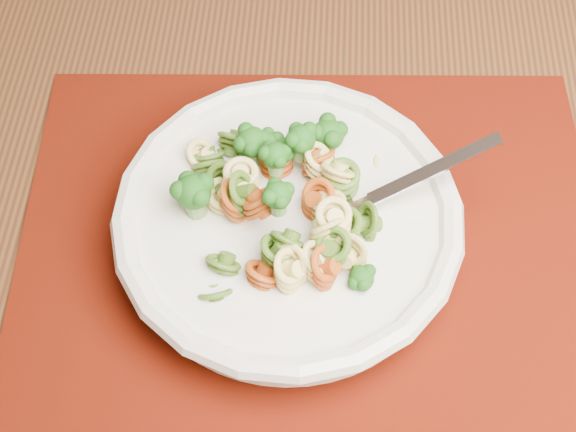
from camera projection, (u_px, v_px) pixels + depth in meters
name	position (u px, v px, depth m)	size (l,w,h in m)	color
dining_table	(356.00, 217.00, 0.81)	(1.61, 1.37, 0.78)	#523417
placemat	(311.00, 247.00, 0.66)	(0.48, 0.37, 0.00)	#4E1003
pasta_bowl	(288.00, 222.00, 0.64)	(0.28, 0.28, 0.05)	silver
pasta_broccoli_heap	(288.00, 212.00, 0.62)	(0.24, 0.24, 0.06)	#DEC16D
fork	(340.00, 214.00, 0.62)	(0.19, 0.02, 0.01)	silver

